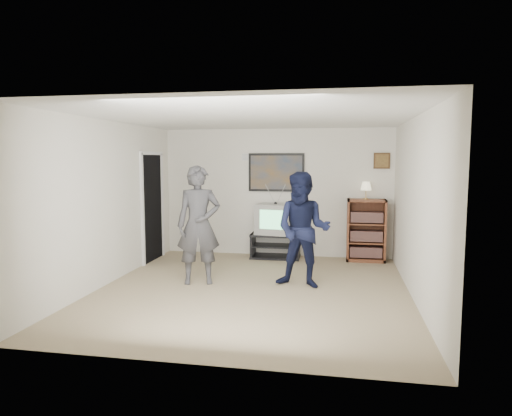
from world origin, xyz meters
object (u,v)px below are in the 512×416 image
(media_stand, at_px, (275,246))
(person_tall, at_px, (199,225))
(crt_television, at_px, (276,219))
(bookshelf, at_px, (366,230))
(person_short, at_px, (303,230))

(media_stand, relative_size, person_tall, 0.53)
(person_tall, bearing_deg, crt_television, 48.86)
(crt_television, bearing_deg, person_tall, -105.01)
(media_stand, height_order, bookshelf, bookshelf)
(crt_television, distance_m, person_short, 2.04)
(bookshelf, height_order, person_short, person_short)
(media_stand, relative_size, crt_television, 1.40)
(bookshelf, bearing_deg, crt_television, -178.33)
(bookshelf, xyz_separation_m, person_short, (-1.03, -1.97, 0.28))
(person_short, bearing_deg, bookshelf, 71.40)
(media_stand, xyz_separation_m, person_short, (0.68, -1.92, 0.63))
(person_tall, distance_m, person_short, 1.59)
(crt_television, relative_size, person_short, 0.40)
(person_tall, xyz_separation_m, person_short, (1.59, 0.09, -0.04))
(crt_television, xyz_separation_m, person_short, (0.68, -1.92, 0.10))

